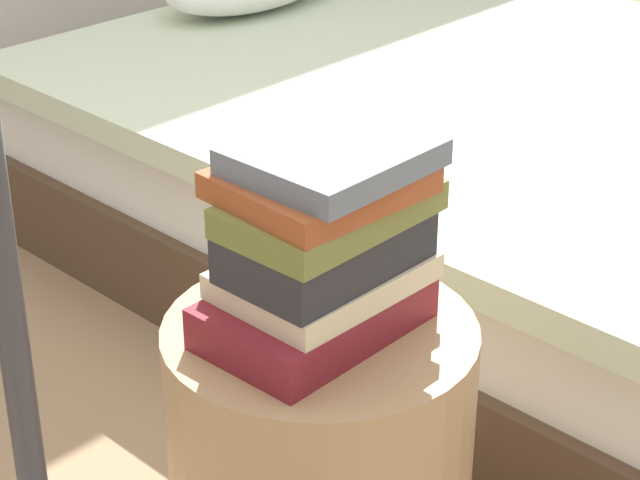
{
  "coord_description": "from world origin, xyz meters",
  "views": [
    {
      "loc": [
        -0.96,
        -0.9,
        1.37
      ],
      "look_at": [
        0.0,
        0.0,
        0.69
      ],
      "focal_mm": 67.02,
      "sensor_mm": 36.0,
      "label": 1
    }
  ],
  "objects_px": {
    "bed": "(484,169)",
    "book_olive": "(330,209)",
    "book_rust": "(324,182)",
    "book_cream": "(322,275)",
    "book_charcoal": "(324,247)",
    "book_maroon": "(311,311)",
    "book_slate": "(333,157)"
  },
  "relations": [
    {
      "from": "book_charcoal",
      "to": "book_olive",
      "type": "xyz_separation_m",
      "value": [
        0.01,
        0.0,
        0.05
      ]
    },
    {
      "from": "book_slate",
      "to": "book_rust",
      "type": "bearing_deg",
      "value": 130.15
    },
    {
      "from": "book_maroon",
      "to": "book_slate",
      "type": "distance_m",
      "value": 0.21
    },
    {
      "from": "bed",
      "to": "book_rust",
      "type": "distance_m",
      "value": 1.41
    },
    {
      "from": "bed",
      "to": "book_maroon",
      "type": "distance_m",
      "value": 1.36
    },
    {
      "from": "book_cream",
      "to": "book_charcoal",
      "type": "distance_m",
      "value": 0.05
    },
    {
      "from": "book_maroon",
      "to": "book_olive",
      "type": "xyz_separation_m",
      "value": [
        0.02,
        -0.01,
        0.14
      ]
    },
    {
      "from": "book_slate",
      "to": "book_cream",
      "type": "bearing_deg",
      "value": 105.67
    },
    {
      "from": "book_rust",
      "to": "book_slate",
      "type": "height_order",
      "value": "book_slate"
    },
    {
      "from": "bed",
      "to": "book_charcoal",
      "type": "relative_size",
      "value": 8.13
    },
    {
      "from": "book_rust",
      "to": "book_slate",
      "type": "distance_m",
      "value": 0.03
    },
    {
      "from": "book_charcoal",
      "to": "book_slate",
      "type": "relative_size",
      "value": 1.12
    },
    {
      "from": "bed",
      "to": "book_charcoal",
      "type": "distance_m",
      "value": 1.38
    },
    {
      "from": "book_olive",
      "to": "book_rust",
      "type": "xyz_separation_m",
      "value": [
        -0.0,
        0.01,
        0.04
      ]
    },
    {
      "from": "book_cream",
      "to": "book_olive",
      "type": "relative_size",
      "value": 0.96
    },
    {
      "from": "book_olive",
      "to": "book_slate",
      "type": "xyz_separation_m",
      "value": [
        0.0,
        -0.0,
        0.07
      ]
    },
    {
      "from": "book_charcoal",
      "to": "book_slate",
      "type": "bearing_deg",
      "value": -3.62
    },
    {
      "from": "bed",
      "to": "book_slate",
      "type": "distance_m",
      "value": 1.42
    },
    {
      "from": "book_rust",
      "to": "book_slate",
      "type": "bearing_deg",
      "value": -45.98
    },
    {
      "from": "book_maroon",
      "to": "book_rust",
      "type": "height_order",
      "value": "book_rust"
    },
    {
      "from": "book_cream",
      "to": "book_rust",
      "type": "bearing_deg",
      "value": -122.75
    },
    {
      "from": "book_charcoal",
      "to": "book_rust",
      "type": "relative_size",
      "value": 1.08
    },
    {
      "from": "book_rust",
      "to": "book_charcoal",
      "type": "bearing_deg",
      "value": -127.26
    },
    {
      "from": "book_olive",
      "to": "book_slate",
      "type": "height_order",
      "value": "book_slate"
    },
    {
      "from": "bed",
      "to": "book_olive",
      "type": "height_order",
      "value": "book_olive"
    },
    {
      "from": "book_olive",
      "to": "book_maroon",
      "type": "bearing_deg",
      "value": 143.63
    },
    {
      "from": "book_charcoal",
      "to": "book_slate",
      "type": "xyz_separation_m",
      "value": [
        0.01,
        -0.0,
        0.12
      ]
    },
    {
      "from": "book_cream",
      "to": "book_slate",
      "type": "xyz_separation_m",
      "value": [
        0.0,
        -0.01,
        0.17
      ]
    },
    {
      "from": "book_rust",
      "to": "book_olive",
      "type": "bearing_deg",
      "value": -55.95
    },
    {
      "from": "book_maroon",
      "to": "book_rust",
      "type": "bearing_deg",
      "value": -25.83
    },
    {
      "from": "book_maroon",
      "to": "book_cream",
      "type": "height_order",
      "value": "book_cream"
    },
    {
      "from": "book_maroon",
      "to": "bed",
      "type": "bearing_deg",
      "value": 24.72
    }
  ]
}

